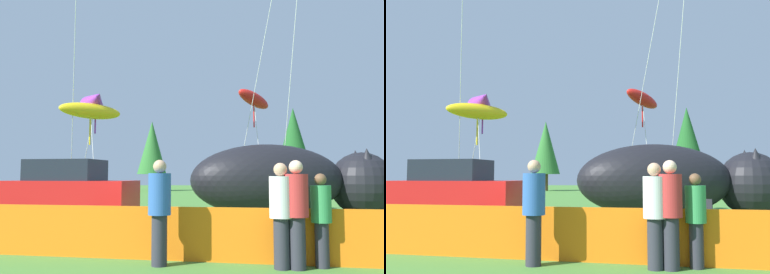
# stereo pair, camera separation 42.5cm
# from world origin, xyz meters

# --- Properties ---
(ground_plane) EXTENTS (120.00, 120.00, 0.00)m
(ground_plane) POSITION_xyz_m (0.00, 0.00, 0.00)
(ground_plane) COLOR #477F33
(parked_car) EXTENTS (4.46, 2.55, 2.13)m
(parked_car) POSITION_xyz_m (-3.23, 3.29, 1.04)
(parked_car) COLOR red
(parked_car) RESTS_ON ground
(folding_chair) EXTENTS (0.79, 0.79, 0.97)m
(folding_chair) POSITION_xyz_m (4.34, 0.83, 0.57)
(folding_chair) COLOR black
(folding_chair) RESTS_ON ground
(inflatable_cat) EXTENTS (8.39, 3.75, 2.83)m
(inflatable_cat) POSITION_xyz_m (4.62, 6.04, 1.30)
(inflatable_cat) COLOR black
(inflatable_cat) RESTS_ON ground
(safety_fence) EXTENTS (9.91, 1.59, 1.11)m
(safety_fence) POSITION_xyz_m (0.26, -2.71, 0.51)
(safety_fence) COLOR orange
(safety_fence) RESTS_ON ground
(spectator_in_black_shirt) EXTENTS (0.41, 0.41, 1.87)m
(spectator_in_black_shirt) POSITION_xyz_m (2.87, -3.47, 1.02)
(spectator_in_black_shirt) COLOR #2D2D38
(spectator_in_black_shirt) RESTS_ON ground
(spectator_in_green_shirt) EXTENTS (0.40, 0.40, 1.83)m
(spectator_in_green_shirt) POSITION_xyz_m (2.60, -3.45, 1.00)
(spectator_in_green_shirt) COLOR #2D2D38
(spectator_in_green_shirt) RESTS_ON ground
(spectator_in_yellow_shirt) EXTENTS (0.41, 0.41, 1.89)m
(spectator_in_yellow_shirt) POSITION_xyz_m (0.46, -3.25, 1.03)
(spectator_in_yellow_shirt) COLOR #2D2D38
(spectator_in_yellow_shirt) RESTS_ON ground
(spectator_in_white_shirt) EXTENTS (0.36, 0.36, 1.64)m
(spectator_in_white_shirt) POSITION_xyz_m (3.33, -3.32, 0.90)
(spectator_in_white_shirt) COLOR #2D2D38
(spectator_in_white_shirt) RESTS_ON ground
(kite_yellow_hero) EXTENTS (2.39, 2.61, 4.44)m
(kite_yellow_hero) POSITION_xyz_m (-3.09, 5.09, 4.06)
(kite_yellow_hero) COLOR silver
(kite_yellow_hero) RESTS_ON ground
(kite_purple_delta) EXTENTS (1.66, 1.62, 5.16)m
(kite_purple_delta) POSITION_xyz_m (-2.95, 5.27, 4.50)
(kite_purple_delta) COLOR silver
(kite_purple_delta) RESTS_ON ground
(kite_red_lizard) EXTENTS (1.98, 2.34, 5.67)m
(kite_red_lizard) POSITION_xyz_m (3.54, 8.46, 5.08)
(kite_red_lizard) COLOR silver
(kite_red_lizard) RESTS_ON ground
(horizon_tree_east) EXTENTS (3.30, 3.30, 7.86)m
(horizon_tree_east) POSITION_xyz_m (9.45, 28.36, 4.83)
(horizon_tree_east) COLOR brown
(horizon_tree_east) RESTS_ON ground
(horizon_tree_west) EXTENTS (3.09, 3.09, 7.37)m
(horizon_tree_west) POSITION_xyz_m (-4.30, 34.12, 4.53)
(horizon_tree_west) COLOR brown
(horizon_tree_west) RESTS_ON ground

